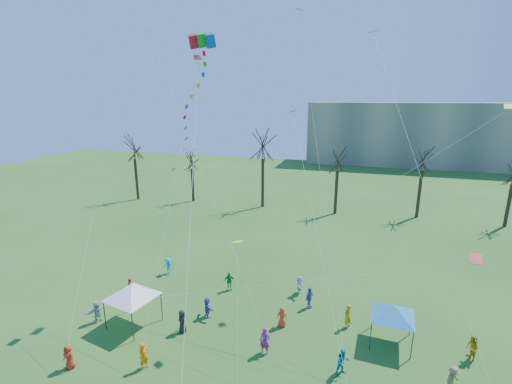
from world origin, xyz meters
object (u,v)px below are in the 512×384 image
(canopy_tent_white, at_px, (132,291))
(canopy_tent_blue, at_px, (393,310))
(distant_building, at_px, (435,134))
(big_box_kite, at_px, (194,115))

(canopy_tent_white, bearing_deg, canopy_tent_blue, 10.34)
(distant_building, relative_size, big_box_kite, 3.04)
(canopy_tent_blue, bearing_deg, big_box_kite, -163.08)
(distant_building, height_order, canopy_tent_blue, distant_building)
(distant_building, bearing_deg, canopy_tent_white, -112.66)
(big_box_kite, bearing_deg, canopy_tent_blue, 16.92)
(distant_building, distance_m, big_box_kite, 81.48)
(distant_building, height_order, big_box_kite, big_box_kite)
(distant_building, relative_size, canopy_tent_white, 14.30)
(big_box_kite, xyz_separation_m, canopy_tent_white, (-5.73, 0.44, -12.49))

